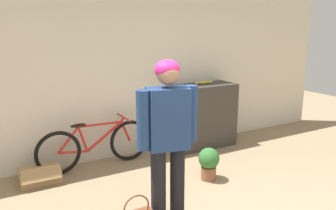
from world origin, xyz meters
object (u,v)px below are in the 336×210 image
object	(u,v)px
person	(168,130)
potted_plant	(209,162)
banana	(203,82)
bicycle	(96,145)
cardboard_box	(40,175)

from	to	relation	value
person	potted_plant	xyz separation A→B (m)	(0.92, 0.57, -0.73)
person	banana	xyz separation A→B (m)	(1.60, 1.73, 0.09)
bicycle	banana	size ratio (longest dim) A/B	4.47
cardboard_box	potted_plant	distance (m)	2.18
bicycle	potted_plant	size ratio (longest dim) A/B	3.82
person	bicycle	size ratio (longest dim) A/B	1.00
person	bicycle	world-z (taller)	person
person	banana	distance (m)	2.36
banana	cardboard_box	distance (m)	2.81
person	cardboard_box	bearing A→B (deg)	136.18
person	bicycle	xyz separation A→B (m)	(-0.25, 1.66, -0.65)
person	potted_plant	size ratio (longest dim) A/B	3.82
potted_plant	cardboard_box	bearing A→B (deg)	153.51
person	cardboard_box	size ratio (longest dim) A/B	3.35
person	cardboard_box	world-z (taller)	person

